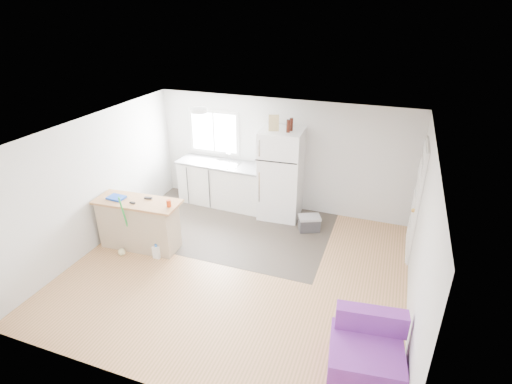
# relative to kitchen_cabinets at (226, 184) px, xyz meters

# --- Properties ---
(room) EXTENTS (5.51, 5.01, 2.41)m
(room) POSITION_rel_kitchen_cabinets_xyz_m (1.15, -2.16, 0.70)
(room) COLOR #9E7442
(room) RESTS_ON ground
(vinyl_zone) EXTENTS (4.05, 2.50, 0.00)m
(vinyl_zone) POSITION_rel_kitchen_cabinets_xyz_m (0.42, -0.91, -0.49)
(vinyl_zone) COLOR #372E29
(vinyl_zone) RESTS_ON floor
(window) EXTENTS (1.18, 0.06, 0.98)m
(window) POSITION_rel_kitchen_cabinets_xyz_m (-0.40, 0.32, 1.05)
(window) COLOR white
(window) RESTS_ON back_wall
(interior_door) EXTENTS (0.11, 0.92, 2.10)m
(interior_door) POSITION_rel_kitchen_cabinets_xyz_m (3.87, -0.61, 0.52)
(interior_door) COLOR white
(interior_door) RESTS_ON right_wall
(ceiling_fixture) EXTENTS (0.30, 0.30, 0.07)m
(ceiling_fixture) POSITION_rel_kitchen_cabinets_xyz_m (-0.05, -0.96, 1.86)
(ceiling_fixture) COLOR white
(ceiling_fixture) RESTS_ON ceiling
(kitchen_cabinets) EXTENTS (2.21, 0.78, 1.26)m
(kitchen_cabinets) POSITION_rel_kitchen_cabinets_xyz_m (0.00, 0.00, 0.00)
(kitchen_cabinets) COLOR white
(kitchen_cabinets) RESTS_ON floor
(peninsula) EXTENTS (1.58, 0.68, 0.95)m
(peninsula) POSITION_rel_kitchen_cabinets_xyz_m (-0.81, -2.12, -0.02)
(peninsula) COLOR tan
(peninsula) RESTS_ON floor
(refrigerator) EXTENTS (0.87, 0.83, 1.88)m
(refrigerator) POSITION_rel_kitchen_cabinets_xyz_m (1.27, -0.07, 0.44)
(refrigerator) COLOR white
(refrigerator) RESTS_ON floor
(cooler) EXTENTS (0.50, 0.43, 0.32)m
(cooler) POSITION_rel_kitchen_cabinets_xyz_m (2.00, -0.49, -0.33)
(cooler) COLOR #313134
(cooler) RESTS_ON floor
(purple_seat) EXTENTS (0.97, 0.93, 0.72)m
(purple_seat) POSITION_rel_kitchen_cabinets_xyz_m (3.41, -3.53, -0.23)
(purple_seat) COLOR purple
(purple_seat) RESTS_ON floor
(cleaner_jug) EXTENTS (0.13, 0.10, 0.28)m
(cleaner_jug) POSITION_rel_kitchen_cabinets_xyz_m (-0.33, -2.35, -0.37)
(cleaner_jug) COLOR white
(cleaner_jug) RESTS_ON floor
(mop) EXTENTS (0.24, 0.34, 1.21)m
(mop) POSITION_rel_kitchen_cabinets_xyz_m (-0.94, -2.46, -0.26)
(mop) COLOR green
(mop) RESTS_ON floor
(red_cup) EXTENTS (0.09, 0.09, 0.12)m
(red_cup) POSITION_rel_kitchen_cabinets_xyz_m (-0.13, -2.12, 0.52)
(red_cup) COLOR red
(red_cup) RESTS_ON peninsula
(blue_tray) EXTENTS (0.31, 0.24, 0.04)m
(blue_tray) POSITION_rel_kitchen_cabinets_xyz_m (-1.18, -2.17, 0.47)
(blue_tray) COLOR blue
(blue_tray) RESTS_ON peninsula
(tool_a) EXTENTS (0.15, 0.07, 0.03)m
(tool_a) POSITION_rel_kitchen_cabinets_xyz_m (-0.64, -1.99, 0.47)
(tool_a) COLOR black
(tool_a) RESTS_ON peninsula
(tool_b) EXTENTS (0.10, 0.05, 0.03)m
(tool_b) POSITION_rel_kitchen_cabinets_xyz_m (-0.79, -2.24, 0.47)
(tool_b) COLOR black
(tool_b) RESTS_ON peninsula
(cardboard_box) EXTENTS (0.22, 0.16, 0.30)m
(cardboard_box) POSITION_rel_kitchen_cabinets_xyz_m (1.12, -0.16, 1.53)
(cardboard_box) COLOR tan
(cardboard_box) RESTS_ON refrigerator
(bottle_left) EXTENTS (0.09, 0.09, 0.25)m
(bottle_left) POSITION_rel_kitchen_cabinets_xyz_m (1.42, -0.19, 1.51)
(bottle_left) COLOR #351109
(bottle_left) RESTS_ON refrigerator
(bottle_right) EXTENTS (0.08, 0.08, 0.25)m
(bottle_right) POSITION_rel_kitchen_cabinets_xyz_m (1.44, -0.06, 1.51)
(bottle_right) COLOR #351109
(bottle_right) RESTS_ON refrigerator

